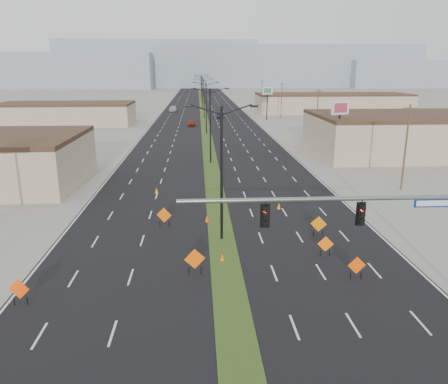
{
  "coord_description": "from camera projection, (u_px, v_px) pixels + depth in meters",
  "views": [
    {
      "loc": [
        -1.66,
        -18.93,
        12.49
      ],
      "look_at": [
        0.29,
        13.82,
        3.2
      ],
      "focal_mm": 35.0,
      "sensor_mm": 36.0,
      "label": 1
    }
  ],
  "objects": [
    {
      "name": "building_se_far",
      "position": [
        332.0,
        104.0,
        128.83
      ],
      "size": [
        44.0,
        16.0,
        5.0
      ],
      "primitive_type": "cube",
      "color": "tan",
      "rests_on": "ground"
    },
    {
      "name": "construction_sign_1",
      "position": [
        195.0,
        260.0,
        27.13
      ],
      "size": [
        1.31,
        0.27,
        1.76
      ],
      "rotation": [
        0.0,
        0.0,
        0.17
      ],
      "color": "#FC5C05",
      "rests_on": "ground"
    },
    {
      "name": "cone_1",
      "position": [
        207.0,
        218.0,
        36.85
      ],
      "size": [
        0.46,
        0.46,
        0.59
      ],
      "primitive_type": "cone",
      "rotation": [
        0.0,
        0.0,
        -0.38
      ],
      "color": "#FF4705",
      "rests_on": "ground"
    },
    {
      "name": "construction_sign_0",
      "position": [
        19.0,
        290.0,
        23.65
      ],
      "size": [
        1.18,
        0.25,
        1.59
      ],
      "rotation": [
        0.0,
        0.0,
        -0.18
      ],
      "color": "#FF4205",
      "rests_on": "ground"
    },
    {
      "name": "road_surface",
      "position": [
        204.0,
        117.0,
        117.73
      ],
      "size": [
        25.0,
        400.0,
        0.02
      ],
      "primitive_type": "cube",
      "color": "black",
      "rests_on": "ground"
    },
    {
      "name": "ground",
      "position": [
        235.0,
        329.0,
        21.68
      ],
      "size": [
        600.0,
        600.0,
        0.0
      ],
      "primitive_type": "plane",
      "color": "gray",
      "rests_on": "ground"
    },
    {
      "name": "utility_pole_0",
      "position": [
        406.0,
        146.0,
        45.56
      ],
      "size": [
        1.6,
        0.2,
        9.0
      ],
      "color": "#4C3823",
      "rests_on": "ground"
    },
    {
      "name": "construction_sign_2",
      "position": [
        164.0,
        216.0,
        35.37
      ],
      "size": [
        1.23,
        0.41,
        1.69
      ],
      "rotation": [
        0.0,
        0.0,
        -0.3
      ],
      "color": "#F35C05",
      "rests_on": "ground"
    },
    {
      "name": "car_mid",
      "position": [
        220.0,
        115.0,
        114.65
      ],
      "size": [
        1.6,
        4.29,
        1.4
      ],
      "primitive_type": "imported",
      "rotation": [
        0.0,
        0.0,
        -0.03
      ],
      "color": "black",
      "rests_on": "ground"
    },
    {
      "name": "car_far",
      "position": [
        173.0,
        109.0,
        131.77
      ],
      "size": [
        2.27,
        5.48,
        1.59
      ],
      "primitive_type": "imported",
      "rotation": [
        0.0,
        0.0,
        -0.01
      ],
      "color": "#9DA3A6",
      "rests_on": "ground"
    },
    {
      "name": "median_strip",
      "position": [
        204.0,
        117.0,
        117.73
      ],
      "size": [
        2.0,
        400.0,
        0.04
      ],
      "primitive_type": "cube",
      "color": "#364E1C",
      "rests_on": "ground"
    },
    {
      "name": "cone_0",
      "position": [
        222.0,
        257.0,
        29.32
      ],
      "size": [
        0.37,
        0.37,
        0.57
      ],
      "primitive_type": "cone",
      "rotation": [
        0.0,
        0.0,
        0.07
      ],
      "color": "#F46205",
      "rests_on": "ground"
    },
    {
      "name": "pole_sign_east_far",
      "position": [
        267.0,
        94.0,
        108.46
      ],
      "size": [
        2.61,
        1.19,
        8.1
      ],
      "rotation": [
        0.0,
        0.0,
        0.33
      ],
      "color": "black",
      "rests_on": "ground"
    },
    {
      "name": "utility_pole_3",
      "position": [
        262.0,
        93.0,
        146.41
      ],
      "size": [
        1.6,
        0.2,
        9.0
      ],
      "color": "#4C3823",
      "rests_on": "ground"
    },
    {
      "name": "streetlight_6",
      "position": [
        201.0,
        85.0,
        193.09
      ],
      "size": [
        5.15,
        0.24,
        10.02
      ],
      "color": "black",
      "rests_on": "ground"
    },
    {
      "name": "car_left",
      "position": [
        191.0,
        123.0,
        98.64
      ],
      "size": [
        1.68,
        4.0,
        1.35
      ],
      "primitive_type": "imported",
      "rotation": [
        0.0,
        0.0,
        -0.02
      ],
      "color": "#9C2711",
      "rests_on": "ground"
    },
    {
      "name": "cone_3",
      "position": [
        157.0,
        190.0,
        45.26
      ],
      "size": [
        0.49,
        0.49,
        0.62
      ],
      "primitive_type": "cone",
      "rotation": [
        0.0,
        0.0,
        0.39
      ],
      "color": "orange",
      "rests_on": "ground"
    },
    {
      "name": "streetlight_5",
      "position": [
        202.0,
        88.0,
        166.2
      ],
      "size": [
        5.15,
        0.24,
        10.02
      ],
      "color": "black",
      "rests_on": "ground"
    },
    {
      "name": "streetlight_2",
      "position": [
        206.0,
        106.0,
        85.52
      ],
      "size": [
        5.15,
        0.24,
        10.02
      ],
      "color": "black",
      "rests_on": "ground"
    },
    {
      "name": "streetlight_4",
      "position": [
        203.0,
        92.0,
        139.31
      ],
      "size": [
        5.15,
        0.24,
        10.02
      ],
      "color": "black",
      "rests_on": "ground"
    },
    {
      "name": "pole_sign_east_near",
      "position": [
        340.0,
        113.0,
        58.88
      ],
      "size": [
        2.64,
        1.36,
        8.33
      ],
      "rotation": [
        0.0,
        0.0,
        0.39
      ],
      "color": "black",
      "rests_on": "ground"
    },
    {
      "name": "mesa_center",
      "position": [
        256.0,
        66.0,
        308.3
      ],
      "size": [
        220.0,
        50.0,
        28.0
      ],
      "primitive_type": "cube",
      "color": "#8B9AAD",
      "rests_on": "ground"
    },
    {
      "name": "utility_pole_2",
      "position": [
        281.0,
        100.0,
        112.8
      ],
      "size": [
        1.6,
        0.2,
        9.0
      ],
      "color": "#4C3823",
      "rests_on": "ground"
    },
    {
      "name": "construction_sign_4",
      "position": [
        357.0,
        266.0,
        26.62
      ],
      "size": [
        1.12,
        0.08,
        1.5
      ],
      "rotation": [
        0.0,
        0.0,
        0.03
      ],
      "color": "#FF4D05",
      "rests_on": "ground"
    },
    {
      "name": "streetlight_0",
      "position": [
        222.0,
        170.0,
        31.73
      ],
      "size": [
        5.15,
        0.24,
        10.02
      ],
      "color": "black",
      "rests_on": "ground"
    },
    {
      "name": "building_se_near",
      "position": [
        434.0,
        135.0,
        66.1
      ],
      "size": [
        36.0,
        18.0,
        5.5
      ],
      "primitive_type": "cube",
      "color": "tan",
      "rests_on": "ground"
    },
    {
      "name": "streetlight_3",
      "position": [
        204.0,
        97.0,
        112.41
      ],
      "size": [
        5.15,
        0.24,
        10.02
      ],
      "color": "black",
      "rests_on": "ground"
    },
    {
      "name": "streetlight_1",
      "position": [
        210.0,
        123.0,
        58.63
      ],
      "size": [
        5.15,
        0.24,
        10.02
      ],
      "color": "black",
      "rests_on": "ground"
    },
    {
      "name": "construction_sign_3",
      "position": [
        319.0,
        225.0,
        33.44
      ],
      "size": [
        1.21,
        0.34,
        1.64
      ],
      "rotation": [
        0.0,
        0.0,
        -0.25
      ],
      "color": "orange",
      "rests_on": "ground"
    },
    {
      "name": "construction_sign_5",
      "position": [
        325.0,
        245.0,
        29.92
      ],
      "size": [
        1.09,
        0.2,
        1.46
      ],
      "rotation": [
        0.0,
        0.0,
        -0.14
      ],
      "color": "#FF6705",
      "rests_on": "ground"
    },
    {
      "name": "building_sw_far",
      "position": [
        67.0,
        115.0,
        100.88
      ],
      "size": [
        30.0,
        14.0,
        4.5
      ],
      "primitive_type": "cube",
      "color": "tan",
      "rests_on": "ground"
    },
    {
      "name": "mesa_backdrop",
      "position": [
        159.0,
        64.0,
        322.96
      ],
      "size": [
        140.0,
        50.0,
        32.0
      ],
      "primitive_type": "cube",
      "color": "#8B9AAD",
      "rests_on": "ground"
    },
    {
      "name": "mesa_west",
      "position": [
        13.0,
        71.0,
        280.76
      ],
      "size": [
        180.0,
        50.0,
        22.0
      ],
      "primitive_type": "cube",
      "color": "#8B9AAD",
      "rests_on": "ground"
    },
    {
      "name": "signal_mast",
      "position": [
        395.0,
        222.0,
        22.79
      ],
      "size": [
        16.3,
        0.6,
        8.0
      ],
      "color": "slate",
      "rests_on": "ground"
    },
    {
      "name": "utility_pole_1",
      "position": [
        317.0,
        113.0,
        79.18
      ],
      "size": [
        1.6,
        0.2,
        9.0
      ],
      "color": "#4C3823",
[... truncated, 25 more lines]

